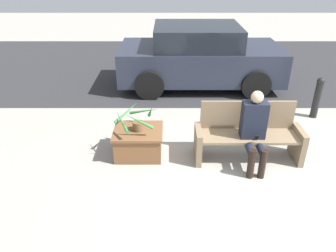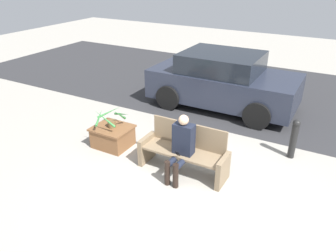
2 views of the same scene
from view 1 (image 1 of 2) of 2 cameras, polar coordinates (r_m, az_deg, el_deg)
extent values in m
plane|color=#9E998E|center=(5.21, 16.92, -8.07)|extent=(30.00, 30.00, 0.00)
cube|color=#2D2D30|center=(9.96, 8.82, 10.38)|extent=(20.00, 6.00, 0.01)
cube|color=#7A664C|center=(5.22, 5.25, -3.20)|extent=(0.09, 0.53, 0.54)
cube|color=#7A664C|center=(5.59, 21.66, -2.99)|extent=(0.09, 0.53, 0.54)
cube|color=#7A664C|center=(5.28, 13.92, -1.73)|extent=(1.49, 0.48, 0.04)
cube|color=#7A664C|center=(5.37, 13.68, 1.93)|extent=(1.49, 0.04, 0.47)
cube|color=black|center=(5.11, 14.72, 1.05)|extent=(0.37, 0.22, 0.58)
sphere|color=tan|center=(4.94, 15.30, 4.88)|extent=(0.18, 0.18, 0.18)
cylinder|color=black|center=(5.06, 13.92, -3.57)|extent=(0.11, 0.45, 0.11)
cylinder|color=black|center=(5.10, 15.73, -3.54)|extent=(0.11, 0.45, 0.11)
cylinder|color=black|center=(4.95, 14.28, -6.42)|extent=(0.10, 0.10, 0.47)
cylinder|color=black|center=(5.00, 16.14, -6.36)|extent=(0.10, 0.10, 0.47)
cube|color=black|center=(5.00, 15.06, -2.06)|extent=(0.07, 0.09, 0.12)
cube|color=brown|center=(5.37, -5.13, -2.83)|extent=(0.74, 0.64, 0.45)
cube|color=brown|center=(5.27, -5.22, -0.93)|extent=(0.79, 0.69, 0.04)
cylinder|color=brown|center=(5.22, -5.27, -0.01)|extent=(0.17, 0.17, 0.15)
cone|color=#387F3D|center=(5.13, -3.06, 2.53)|extent=(0.12, 0.45, 0.37)
cone|color=#387F3D|center=(5.36, -4.20, 2.62)|extent=(0.51, 0.23, 0.20)
cone|color=#387F3D|center=(5.31, -7.25, 2.37)|extent=(0.37, 0.43, 0.23)
cone|color=#387F3D|center=(5.08, -8.04, 0.81)|extent=(0.27, 0.50, 0.18)
cone|color=#387F3D|center=(4.92, -5.32, 0.99)|extent=(0.48, 0.10, 0.32)
cube|color=#232838|center=(8.19, 5.58, 11.07)|extent=(3.85, 1.80, 0.77)
cube|color=black|center=(8.02, 5.08, 15.38)|extent=(2.00, 1.66, 0.49)
cylinder|color=black|center=(7.64, 15.08, 6.87)|extent=(0.66, 0.18, 0.66)
cylinder|color=black|center=(9.30, 12.48, 10.90)|extent=(0.66, 0.18, 0.66)
cylinder|color=black|center=(7.40, -3.22, 7.11)|extent=(0.66, 0.18, 0.66)
cylinder|color=black|center=(9.10, -2.65, 11.14)|extent=(0.66, 0.18, 0.66)
cylinder|color=black|center=(7.16, 24.46, 4.06)|extent=(0.14, 0.14, 0.72)
sphere|color=black|center=(7.02, 25.10, 7.05)|extent=(0.15, 0.15, 0.15)
camera|label=2|loc=(3.61, 97.26, 6.50)|focal=35.00mm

